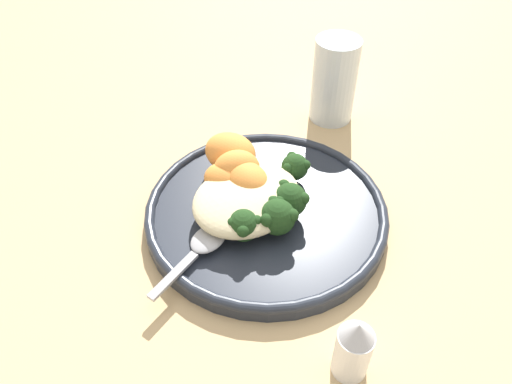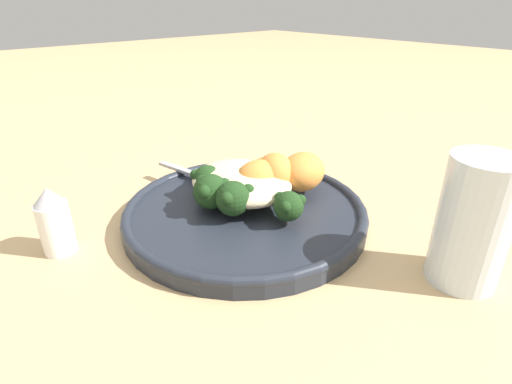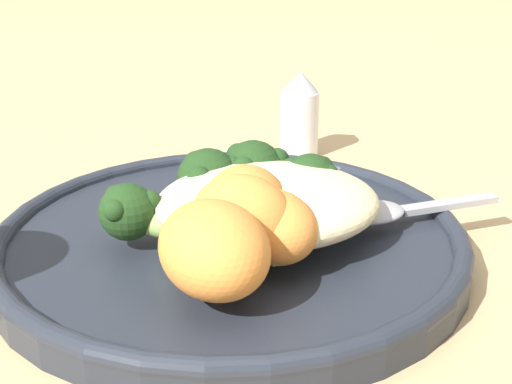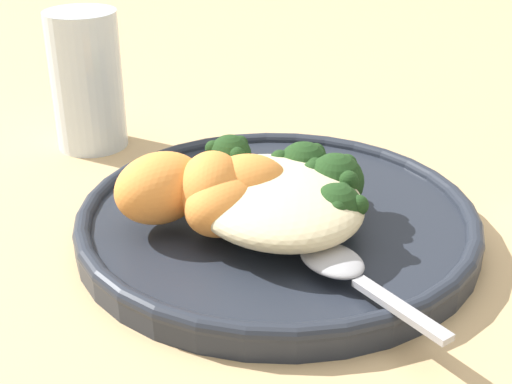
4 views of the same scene
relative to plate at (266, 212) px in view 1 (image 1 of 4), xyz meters
name	(u,v)px [view 1 (image 1 of 4)]	position (x,y,z in m)	size (l,w,h in m)	color
ground_plane	(282,216)	(0.02, -0.01, -0.01)	(4.00, 4.00, 0.00)	tan
plate	(266,212)	(0.00, 0.00, 0.00)	(0.28, 0.28, 0.02)	#232833
quinoa_mound	(247,198)	(-0.02, 0.01, 0.03)	(0.13, 0.11, 0.03)	beige
broccoli_stalk_0	(241,217)	(-0.04, 0.00, 0.03)	(0.07, 0.09, 0.04)	#8EB25B
broccoli_stalk_1	(271,213)	(-0.02, -0.02, 0.03)	(0.04, 0.12, 0.04)	#8EB25B
broccoli_stalk_2	(281,199)	(0.01, -0.02, 0.03)	(0.06, 0.09, 0.04)	#8EB25B
broccoli_stalk_3	(273,175)	(0.03, 0.02, 0.02)	(0.12, 0.06, 0.03)	#8EB25B
sweet_potato_chunk_0	(227,180)	(-0.02, 0.05, 0.03)	(0.05, 0.04, 0.04)	orange
sweet_potato_chunk_1	(228,154)	(0.01, 0.08, 0.03)	(0.06, 0.05, 0.05)	orange
sweet_potato_chunk_2	(237,170)	(0.00, 0.05, 0.03)	(0.05, 0.04, 0.05)	orange
sweet_potato_chunk_3	(247,182)	(-0.01, 0.03, 0.03)	(0.06, 0.05, 0.04)	orange
spoon	(203,244)	(-0.09, 0.00, 0.01)	(0.11, 0.04, 0.01)	#A3A3A8
water_glass	(334,80)	(0.21, 0.08, 0.05)	(0.06, 0.06, 0.12)	silver
salt_shaker	(354,348)	(-0.08, -0.18, 0.02)	(0.03, 0.03, 0.07)	white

